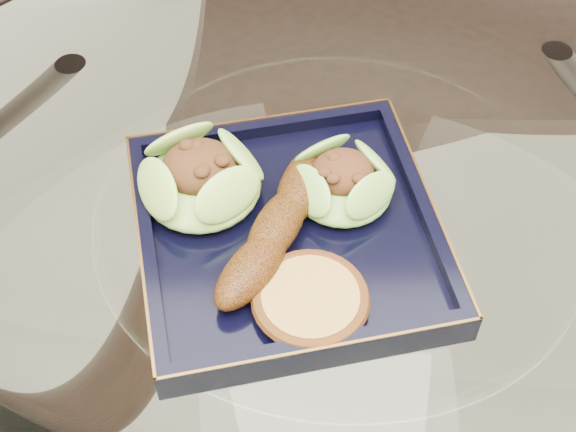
{
  "coord_description": "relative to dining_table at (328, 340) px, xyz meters",
  "views": [
    {
      "loc": [
        -0.06,
        -0.44,
        1.36
      ],
      "look_at": [
        -0.04,
        0.01,
        0.8
      ],
      "focal_mm": 50.0,
      "sensor_mm": 36.0,
      "label": 1
    }
  ],
  "objects": [
    {
      "name": "dining_table",
      "position": [
        0.0,
        0.0,
        0.0
      ],
      "size": [
        1.13,
        1.13,
        0.77
      ],
      "color": "white",
      "rests_on": "ground"
    },
    {
      "name": "dining_chair",
      "position": [
        0.11,
        0.55,
        -0.04
      ],
      "size": [
        0.45,
        0.45,
        0.99
      ],
      "rotation": [
        0.0,
        0.0,
        0.05
      ],
      "color": "black",
      "rests_on": "ground"
    },
    {
      "name": "roasted_plantain",
      "position": [
        -0.05,
        0.0,
        0.2
      ],
      "size": [
        0.12,
        0.19,
        0.04
      ],
      "primitive_type": "ellipsoid",
      "rotation": [
        0.0,
        0.0,
        1.1
      ],
      "color": "#552B09",
      "rests_on": "navy_plate"
    },
    {
      "name": "navy_plate",
      "position": [
        -0.04,
        0.01,
        0.17
      ],
      "size": [
        0.31,
        0.31,
        0.02
      ],
      "primitive_type": "cube",
      "rotation": [
        0.0,
        0.0,
        0.17
      ],
      "color": "black",
      "rests_on": "dining_table"
    },
    {
      "name": "lettuce_wrap_left",
      "position": [
        -0.12,
        0.06,
        0.2
      ],
      "size": [
        0.13,
        0.13,
        0.04
      ],
      "primitive_type": "ellipsoid",
      "rotation": [
        0.0,
        0.0,
        0.14
      ],
      "color": "#63992C",
      "rests_on": "navy_plate"
    },
    {
      "name": "lettuce_wrap_right",
      "position": [
        0.01,
        0.05,
        0.2
      ],
      "size": [
        0.11,
        0.11,
        0.03
      ],
      "primitive_type": "ellipsoid",
      "rotation": [
        0.0,
        0.0,
        0.14
      ],
      "color": "#579A2C",
      "rests_on": "navy_plate"
    },
    {
      "name": "crumb_patty",
      "position": [
        -0.03,
        -0.07,
        0.19
      ],
      "size": [
        0.12,
        0.12,
        0.02
      ],
      "primitive_type": "cylinder",
      "rotation": [
        0.0,
        0.0,
        -0.41
      ],
      "color": "#B98E3D",
      "rests_on": "navy_plate"
    }
  ]
}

